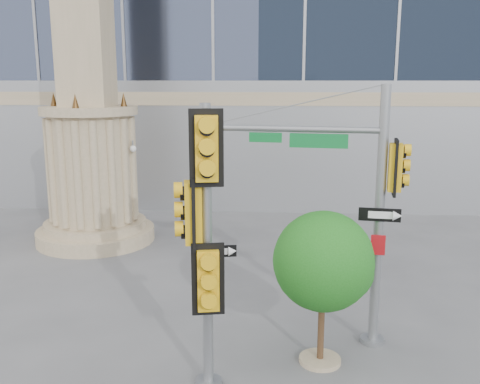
{
  "coord_description": "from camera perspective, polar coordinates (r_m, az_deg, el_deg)",
  "views": [
    {
      "loc": [
        0.8,
        -10.25,
        6.08
      ],
      "look_at": [
        -0.02,
        2.0,
        3.47
      ],
      "focal_mm": 40.0,
      "sensor_mm": 36.0,
      "label": 1
    }
  ],
  "objects": [
    {
      "name": "street_tree",
      "position": [
        11.5,
        9.06,
        -7.7
      ],
      "size": [
        2.18,
        2.13,
        3.39
      ],
      "color": "tan",
      "rests_on": "ground"
    },
    {
      "name": "main_signal_pole",
      "position": [
        12.2,
        9.72,
        0.57
      ],
      "size": [
        4.6,
        1.03,
        5.97
      ],
      "rotation": [
        0.0,
        0.0,
        -0.14
      ],
      "color": "slate",
      "rests_on": "ground"
    },
    {
      "name": "secondary_signal_pole",
      "position": [
        10.04,
        -3.89,
        -3.99
      ],
      "size": [
        1.03,
        0.75,
        5.65
      ],
      "rotation": [
        0.0,
        0.0,
        0.18
      ],
      "color": "slate",
      "rests_on": "ground"
    },
    {
      "name": "ground",
      "position": [
        11.94,
        -0.59,
        -18.61
      ],
      "size": [
        120.0,
        120.0,
        0.0
      ],
      "primitive_type": "plane",
      "color": "#545456",
      "rests_on": "ground"
    },
    {
      "name": "monument",
      "position": [
        20.42,
        -15.9,
        9.96
      ],
      "size": [
        4.4,
        4.4,
        16.6
      ],
      "color": "tan",
      "rests_on": "ground"
    }
  ]
}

